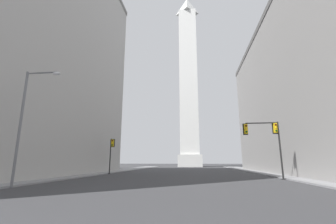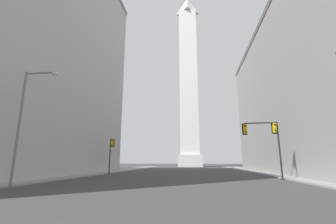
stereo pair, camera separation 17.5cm
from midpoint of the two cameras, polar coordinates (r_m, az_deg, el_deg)
name	(u,v)px [view 1 (the left image)]	position (r m, az deg, el deg)	size (l,w,h in m)	color
sidewalk_left	(86,174)	(36.93, -20.20, -14.60)	(5.00, 102.87, 0.15)	gray
sidewalk_right	(287,176)	(35.21, 27.88, -14.08)	(5.00, 102.87, 0.15)	gray
obelisk	(189,78)	(94.13, 5.20, 8.53)	(8.98, 8.98, 73.39)	silver
traffic_light_mid_left	(111,150)	(38.16, -14.33, -9.43)	(0.78, 0.51, 5.59)	black
traffic_light_mid_right	(267,136)	(27.94, 23.75, -5.49)	(4.06, 0.52, 6.37)	black
street_lamp	(27,114)	(21.35, -32.45, -0.52)	(3.05, 0.36, 9.29)	slate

